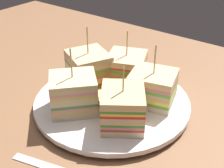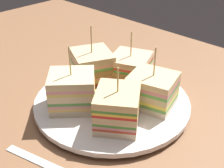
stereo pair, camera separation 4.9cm
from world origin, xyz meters
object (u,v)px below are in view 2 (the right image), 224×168
sandwich_wedge_2 (92,68)px  sandwich_wedge_3 (73,91)px  chip_pile (110,97)px  plate (112,102)px  sandwich_wedge_1 (130,69)px  sandwich_wedge_0 (152,90)px  sandwich_wedge_4 (118,108)px

sandwich_wedge_2 → sandwich_wedge_3: 8.27cm
sandwich_wedge_3 → chip_pile: (-3.37, -5.06, -2.02)cm
plate → sandwich_wedge_1: size_ratio=2.65×
sandwich_wedge_0 → sandwich_wedge_4: sandwich_wedge_0 is taller
plate → sandwich_wedge_1: (1.60, -6.47, 3.28)cm
plate → chip_pile: 1.81cm
sandwich_wedge_0 → sandwich_wedge_4: size_ratio=1.07×
sandwich_wedge_0 → sandwich_wedge_4: (0.50, 7.70, 0.13)cm
sandwich_wedge_1 → chip_pile: bearing=-7.7°
sandwich_wedge_2 → sandwich_wedge_0: bearing=35.1°
sandwich_wedge_0 → sandwich_wedge_2: size_ratio=0.93×
sandwich_wedge_1 → sandwich_wedge_2: bearing=-67.4°
sandwich_wedge_1 → sandwich_wedge_4: sandwich_wedge_1 is taller
sandwich_wedge_2 → sandwich_wedge_4: bearing=-0.2°
sandwich_wedge_2 → chip_pile: size_ratio=1.46×
plate → sandwich_wedge_4: bearing=140.9°
sandwich_wedge_1 → chip_pile: sandwich_wedge_1 is taller
sandwich_wedge_4 → sandwich_wedge_2: bearing=28.2°
sandwich_wedge_2 → sandwich_wedge_3: (-3.43, 7.53, -0.09)cm
sandwich_wedge_1 → sandwich_wedge_3: size_ratio=0.93×
chip_pile → sandwich_wedge_3: bearing=56.3°
plate → sandwich_wedge_2: (6.47, -1.60, 3.66)cm
plate → sandwich_wedge_0: 7.44cm
sandwich_wedge_3 → sandwich_wedge_4: 8.40cm
sandwich_wedge_0 → sandwich_wedge_2: 12.30cm
plate → sandwich_wedge_0: size_ratio=2.57×
sandwich_wedge_3 → sandwich_wedge_4: size_ratio=1.12×
sandwich_wedge_2 → chip_pile: sandwich_wedge_2 is taller
sandwich_wedge_4 → chip_pile: bearing=20.1°
plate → chip_pile: chip_pile is taller
sandwich_wedge_2 → sandwich_wedge_4: sandwich_wedge_2 is taller
plate → sandwich_wedge_3: (3.04, 5.93, 3.58)cm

